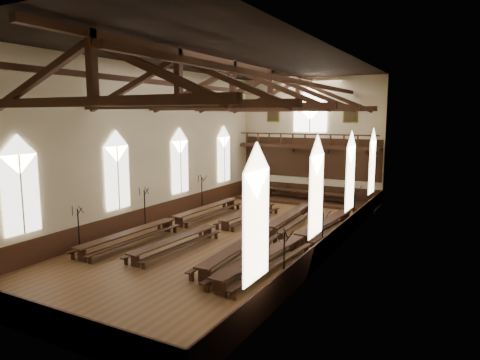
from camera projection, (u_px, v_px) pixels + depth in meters
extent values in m
plane|color=brown|center=(233.00, 236.00, 24.79)|extent=(26.00, 26.00, 0.00)
plane|color=beige|center=(310.00, 139.00, 35.36)|extent=(12.00, 0.00, 12.00)
plane|color=beige|center=(20.00, 180.00, 12.74)|extent=(12.00, 0.00, 12.00)
plane|color=beige|center=(150.00, 146.00, 26.87)|extent=(0.00, 26.00, 26.00)
plane|color=beige|center=(338.00, 155.00, 21.23)|extent=(0.00, 26.00, 26.00)
plane|color=black|center=(233.00, 59.00, 23.31)|extent=(26.00, 26.00, 0.00)
cube|color=#361A10|center=(308.00, 191.00, 35.98)|extent=(11.90, 0.08, 1.20)
cube|color=#361A10|center=(32.00, 318.00, 13.43)|extent=(11.90, 0.08, 1.20)
cube|color=#361A10|center=(153.00, 215.00, 27.51)|extent=(0.08, 25.90, 1.20)
cube|color=#361A10|center=(335.00, 240.00, 21.90)|extent=(0.08, 25.90, 1.20)
cube|color=white|center=(21.00, 194.00, 19.23)|extent=(0.05, 1.80, 3.60)
cube|color=white|center=(18.00, 155.00, 18.96)|extent=(0.05, 1.80, 1.80)
cylinder|color=beige|center=(22.00, 195.00, 19.21)|extent=(0.08, 0.08, 3.60)
cube|color=white|center=(118.00, 178.00, 24.45)|extent=(0.05, 1.80, 3.60)
cube|color=white|center=(116.00, 146.00, 24.18)|extent=(0.05, 1.80, 1.80)
cylinder|color=beige|center=(118.00, 178.00, 24.43)|extent=(0.08, 0.08, 3.60)
cube|color=white|center=(180.00, 167.00, 29.67)|extent=(0.05, 1.80, 3.60)
cube|color=white|center=(180.00, 141.00, 29.40)|extent=(0.05, 1.80, 1.80)
cylinder|color=beige|center=(181.00, 167.00, 29.65)|extent=(0.08, 0.08, 3.60)
cube|color=white|center=(224.00, 159.00, 34.89)|extent=(0.05, 1.80, 3.60)
cube|color=white|center=(224.00, 137.00, 34.62)|extent=(0.05, 1.80, 1.80)
cylinder|color=beige|center=(224.00, 159.00, 34.87)|extent=(0.08, 0.08, 3.60)
cube|color=white|center=(256.00, 226.00, 13.68)|extent=(0.05, 1.80, 3.60)
cube|color=white|center=(257.00, 171.00, 13.42)|extent=(0.05, 1.80, 1.80)
cylinder|color=beige|center=(255.00, 226.00, 13.70)|extent=(0.08, 0.08, 3.60)
cube|color=white|center=(316.00, 196.00, 18.90)|extent=(0.05, 1.80, 3.60)
cube|color=white|center=(317.00, 155.00, 18.64)|extent=(0.05, 1.80, 1.80)
cylinder|color=beige|center=(315.00, 196.00, 18.92)|extent=(0.08, 0.08, 3.60)
cube|color=white|center=(350.00, 179.00, 24.12)|extent=(0.05, 1.80, 3.60)
cube|color=white|center=(351.00, 147.00, 23.85)|extent=(0.05, 1.80, 1.80)
cylinder|color=beige|center=(349.00, 178.00, 24.14)|extent=(0.08, 0.08, 3.60)
cube|color=white|center=(372.00, 167.00, 29.34)|extent=(0.05, 1.80, 3.60)
cube|color=white|center=(373.00, 141.00, 29.07)|extent=(0.05, 1.80, 1.80)
cylinder|color=beige|center=(371.00, 167.00, 29.36)|extent=(0.08, 0.08, 3.60)
cube|color=white|center=(310.00, 117.00, 35.00)|extent=(2.80, 0.05, 2.40)
cube|color=white|center=(310.00, 102.00, 34.83)|extent=(2.80, 0.05, 2.80)
cylinder|color=beige|center=(310.00, 117.00, 34.97)|extent=(0.10, 0.10, 2.40)
cube|color=#341810|center=(307.00, 147.00, 34.88)|extent=(11.80, 1.20, 0.20)
cube|color=#361A10|center=(309.00, 158.00, 35.54)|extent=(11.80, 0.10, 3.30)
cube|color=#341810|center=(305.00, 134.00, 34.26)|extent=(11.60, 0.12, 0.10)
cube|color=#341810|center=(305.00, 145.00, 34.39)|extent=(11.60, 0.12, 0.10)
cube|color=#341810|center=(260.00, 148.00, 37.38)|extent=(0.35, 0.40, 0.50)
cube|color=#341810|center=(292.00, 149.00, 35.97)|extent=(0.35, 0.40, 0.50)
cube|color=#341810|center=(326.00, 150.00, 34.56)|extent=(0.35, 0.40, 0.50)
cube|color=#341810|center=(364.00, 152.00, 33.15)|extent=(0.35, 0.40, 0.50)
cube|color=brown|center=(273.00, 114.00, 36.52)|extent=(1.15, 0.06, 1.45)
cube|color=black|center=(273.00, 114.00, 36.49)|extent=(0.95, 0.04, 1.25)
cube|color=brown|center=(350.00, 113.00, 33.42)|extent=(1.15, 0.06, 1.45)
cube|color=black|center=(350.00, 113.00, 33.38)|extent=(0.95, 0.04, 1.25)
cube|color=#341810|center=(94.00, 102.00, 14.99)|extent=(11.70, 0.35, 0.35)
cube|color=#341810|center=(92.00, 63.00, 14.80)|extent=(0.30, 0.30, 2.40)
cube|color=#341810|center=(38.00, 79.00, 16.21)|extent=(5.44, 0.26, 2.40)
cube|color=#341810|center=(157.00, 71.00, 13.51)|extent=(5.44, 0.26, 2.40)
cube|color=#341810|center=(179.00, 105.00, 19.34)|extent=(11.70, 0.35, 0.35)
cube|color=#341810|center=(178.00, 75.00, 19.15)|extent=(0.30, 0.30, 2.40)
cube|color=#341810|center=(130.00, 87.00, 20.56)|extent=(5.44, 0.26, 2.40)
cube|color=#341810|center=(234.00, 82.00, 17.86)|extent=(5.44, 0.26, 2.40)
cube|color=#341810|center=(233.00, 107.00, 23.69)|extent=(11.70, 0.35, 0.35)
cube|color=#341810|center=(233.00, 83.00, 23.50)|extent=(0.30, 0.30, 2.40)
cube|color=#341810|center=(190.00, 92.00, 24.91)|extent=(5.44, 0.26, 2.40)
cube|color=#341810|center=(281.00, 89.00, 22.20)|extent=(5.44, 0.26, 2.40)
cube|color=#341810|center=(270.00, 108.00, 28.04)|extent=(11.70, 0.35, 0.35)
cube|color=#341810|center=(270.00, 88.00, 27.85)|extent=(0.30, 0.30, 2.40)
cube|color=#341810|center=(232.00, 95.00, 29.26)|extent=(5.44, 0.26, 2.40)
cube|color=#341810|center=(313.00, 93.00, 26.55)|extent=(5.44, 0.26, 2.40)
cube|color=#341810|center=(297.00, 109.00, 32.39)|extent=(11.70, 0.35, 0.35)
cube|color=#341810|center=(298.00, 92.00, 32.20)|extent=(0.30, 0.30, 2.40)
cube|color=#341810|center=(263.00, 98.00, 33.61)|extent=(5.44, 0.26, 2.40)
cube|color=#341810|center=(335.00, 96.00, 30.90)|extent=(5.44, 0.26, 2.40)
cube|color=#341810|center=(183.00, 85.00, 25.08)|extent=(0.25, 25.70, 0.25)
cube|color=#341810|center=(290.00, 81.00, 21.92)|extent=(0.25, 25.70, 0.25)
cube|color=#341810|center=(233.00, 64.00, 23.35)|extent=(0.30, 25.70, 0.30)
cube|color=#341810|center=(131.00, 233.00, 22.94)|extent=(0.91, 6.91, 0.08)
cube|color=#341810|center=(85.00, 256.00, 20.29)|extent=(0.59, 0.10, 0.66)
cube|color=#341810|center=(167.00, 226.00, 25.69)|extent=(0.59, 0.10, 0.66)
cube|color=#341810|center=(131.00, 241.00, 23.00)|extent=(0.28, 6.10, 0.08)
cube|color=#341810|center=(123.00, 236.00, 23.28)|extent=(0.50, 6.90, 0.06)
cube|color=#341810|center=(76.00, 257.00, 20.57)|extent=(0.22, 0.08, 0.38)
cube|color=#341810|center=(160.00, 227.00, 26.06)|extent=(0.22, 0.08, 0.38)
cube|color=#341810|center=(139.00, 239.00, 22.67)|extent=(0.50, 6.90, 0.06)
cube|color=#341810|center=(94.00, 261.00, 19.97)|extent=(0.22, 0.08, 0.38)
cube|color=#341810|center=(175.00, 230.00, 25.45)|extent=(0.22, 0.08, 0.38)
cube|color=#341810|center=(206.00, 207.00, 29.37)|extent=(0.91, 6.91, 0.08)
cube|color=#341810|center=(179.00, 222.00, 26.73)|extent=(0.59, 0.10, 0.66)
cube|color=#341810|center=(228.00, 204.00, 32.13)|extent=(0.59, 0.10, 0.66)
cube|color=#341810|center=(206.00, 213.00, 29.44)|extent=(0.28, 6.10, 0.08)
cube|color=#341810|center=(198.00, 210.00, 29.72)|extent=(0.50, 6.90, 0.06)
cube|color=#341810|center=(171.00, 223.00, 27.01)|extent=(0.22, 0.08, 0.38)
cube|color=#341810|center=(222.00, 205.00, 32.49)|extent=(0.22, 0.08, 0.38)
cube|color=#341810|center=(213.00, 212.00, 29.11)|extent=(0.50, 6.90, 0.06)
cube|color=#341810|center=(186.00, 226.00, 26.40)|extent=(0.22, 0.08, 0.38)
cube|color=#341810|center=(235.00, 207.00, 31.89)|extent=(0.22, 0.08, 0.38)
cube|color=#341810|center=(179.00, 239.00, 21.88)|extent=(1.02, 6.28, 0.07)
cube|color=#341810|center=(142.00, 262.00, 19.49)|extent=(0.53, 0.10, 0.60)
cube|color=#341810|center=(209.00, 233.00, 24.38)|extent=(0.53, 0.10, 0.60)
cube|color=#341810|center=(179.00, 247.00, 21.94)|extent=(0.42, 5.53, 0.07)
cube|color=#341810|center=(171.00, 243.00, 22.21)|extent=(0.64, 6.26, 0.05)
cube|color=#341810|center=(133.00, 263.00, 19.76)|extent=(0.20, 0.07, 0.35)
cube|color=#341810|center=(201.00, 233.00, 24.73)|extent=(0.20, 0.07, 0.35)
cube|color=#341810|center=(188.00, 246.00, 21.63)|extent=(0.64, 6.26, 0.05)
cube|color=#341810|center=(151.00, 267.00, 19.18)|extent=(0.20, 0.07, 0.35)
cube|color=#341810|center=(217.00, 236.00, 24.15)|extent=(0.20, 0.07, 0.35)
cube|color=#341810|center=(246.00, 211.00, 28.32)|extent=(1.02, 6.28, 0.07)
cube|color=#341810|center=(224.00, 226.00, 25.92)|extent=(0.53, 0.10, 0.60)
cube|color=#341810|center=(264.00, 208.00, 30.82)|extent=(0.53, 0.10, 0.60)
cube|color=#341810|center=(246.00, 217.00, 28.38)|extent=(0.42, 5.53, 0.07)
cube|color=#341810|center=(239.00, 214.00, 28.65)|extent=(0.64, 6.26, 0.05)
cube|color=#341810|center=(217.00, 227.00, 26.19)|extent=(0.20, 0.07, 0.35)
cube|color=#341810|center=(258.00, 209.00, 31.17)|extent=(0.20, 0.07, 0.35)
cube|color=#341810|center=(253.00, 216.00, 28.07)|extent=(0.64, 6.26, 0.05)
cube|color=#341810|center=(232.00, 229.00, 25.61)|extent=(0.20, 0.07, 0.35)
cube|color=#341810|center=(271.00, 211.00, 30.59)|extent=(0.20, 0.07, 0.35)
cube|color=#341810|center=(236.00, 245.00, 20.63)|extent=(1.01, 7.13, 0.08)
cube|color=#341810|center=(199.00, 274.00, 17.91)|extent=(0.61, 0.11, 0.68)
cube|color=#341810|center=(264.00, 237.00, 23.47)|extent=(0.61, 0.11, 0.68)
cube|color=#341810|center=(236.00, 254.00, 20.70)|extent=(0.35, 6.29, 0.08)
cube|color=#341810|center=(224.00, 249.00, 20.95)|extent=(0.58, 7.11, 0.06)
cube|color=#341810|center=(185.00, 275.00, 18.16)|extent=(0.23, 0.08, 0.40)
cube|color=#341810|center=(254.00, 237.00, 23.81)|extent=(0.23, 0.08, 0.40)
cube|color=#341810|center=(247.00, 253.00, 20.41)|extent=(0.58, 7.11, 0.06)
cube|color=#341810|center=(211.00, 280.00, 17.61)|extent=(0.23, 0.08, 0.40)
cube|color=#341810|center=(275.00, 240.00, 23.27)|extent=(0.23, 0.08, 0.40)
cube|color=#341810|center=(292.00, 214.00, 27.07)|extent=(1.01, 7.13, 0.08)
cube|color=#341810|center=(271.00, 232.00, 24.35)|extent=(0.61, 0.11, 0.68)
cube|color=#341810|center=(309.00, 211.00, 29.91)|extent=(0.61, 0.11, 0.68)
cube|color=#341810|center=(292.00, 222.00, 27.14)|extent=(0.35, 6.29, 0.08)
cube|color=#341810|center=(283.00, 218.00, 27.39)|extent=(0.58, 7.11, 0.06)
cube|color=#341810|center=(261.00, 233.00, 24.60)|extent=(0.23, 0.08, 0.40)
cube|color=#341810|center=(300.00, 212.00, 30.25)|extent=(0.23, 0.08, 0.40)
cube|color=#341810|center=(302.00, 220.00, 26.84)|extent=(0.58, 7.11, 0.06)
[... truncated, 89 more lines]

